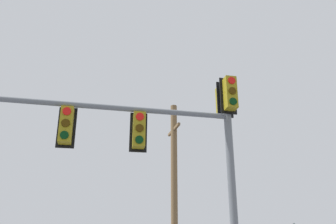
% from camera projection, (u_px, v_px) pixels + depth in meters
% --- Properties ---
extents(signal_mast_assembly, '(2.95, 5.96, 6.72)m').
position_uv_depth(signal_mast_assembly, '(179.00, 143.00, 9.53)').
color(signal_mast_assembly, slate).
rests_on(signal_mast_assembly, ground).
extents(utility_pole_wooden, '(1.75, 0.73, 9.41)m').
position_uv_depth(utility_pole_wooden, '(174.00, 198.00, 17.44)').
color(utility_pole_wooden, brown).
rests_on(utility_pole_wooden, ground).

